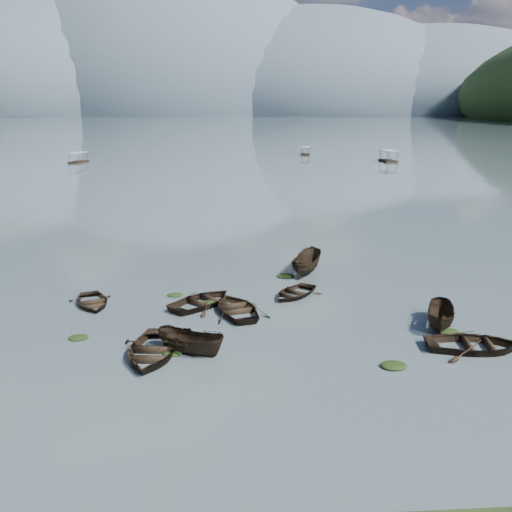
{
  "coord_description": "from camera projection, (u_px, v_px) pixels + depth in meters",
  "views": [
    {
      "loc": [
        -2.46,
        -24.98,
        11.76
      ],
      "look_at": [
        0.0,
        12.0,
        2.0
      ],
      "focal_mm": 40.0,
      "sensor_mm": 36.0,
      "label": 1
    }
  ],
  "objects": [
    {
      "name": "weed_clump_6",
      "position": [
        210.0,
        304.0,
        35.01
      ],
      "size": [
        1.1,
        0.92,
        0.23
      ],
      "primitive_type": "ellipsoid",
      "color": "black",
      "rests_on": "ground"
    },
    {
      "name": "rowboat_8",
      "position": [
        306.0,
        273.0,
        41.5
      ],
      "size": [
        3.36,
        4.78,
        1.73
      ],
      "primitive_type": "imported",
      "rotation": [
        0.0,
        0.0,
        2.72
      ],
      "color": "black",
      "rests_on": "ground"
    },
    {
      "name": "rowboat_1",
      "position": [
        202.0,
        305.0,
        34.75
      ],
      "size": [
        5.54,
        5.58,
        0.95
      ],
      "primitive_type": "imported",
      "rotation": [
        0.0,
        0.0,
        2.38
      ],
      "color": "black",
      "rests_on": "ground"
    },
    {
      "name": "pontoon_left",
      "position": [
        79.0,
        163.0,
        122.4
      ],
      "size": [
        3.52,
        5.82,
        2.08
      ],
      "primitive_type": null,
      "rotation": [
        0.0,
        0.0,
        -0.24
      ],
      "color": "black",
      "rests_on": "ground"
    },
    {
      "name": "weed_clump_7",
      "position": [
        285.0,
        277.0,
        40.54
      ],
      "size": [
        1.26,
        1.01,
        0.27
      ],
      "primitive_type": "ellipsoid",
      "color": "black",
      "rests_on": "ground"
    },
    {
      "name": "haze_mtn_c",
      "position": [
        307.0,
        114.0,
        904.65
      ],
      "size": [
        520.0,
        520.0,
        260.0
      ],
      "primitive_type": "ellipsoid",
      "color": "#475666",
      "rests_on": "ground"
    },
    {
      "name": "rowboat_7",
      "position": [
        294.0,
        296.0,
        36.51
      ],
      "size": [
        4.57,
        4.74,
        0.8
      ],
      "primitive_type": "imported",
      "rotation": [
        0.0,
        0.0,
        5.61
      ],
      "color": "black",
      "rests_on": "ground"
    },
    {
      "name": "rowboat_2",
      "position": [
        191.0,
        353.0,
        28.05
      ],
      "size": [
        3.94,
        3.1,
        1.44
      ],
      "primitive_type": "imported",
      "rotation": [
        0.0,
        0.0,
        1.04
      ],
      "color": "black",
      "rests_on": "ground"
    },
    {
      "name": "haze_mtn_d",
      "position": [
        418.0,
        114.0,
        916.22
      ],
      "size": [
        520.0,
        520.0,
        220.0
      ],
      "primitive_type": "ellipsoid",
      "color": "#475666",
      "rests_on": "ground"
    },
    {
      "name": "weed_clump_4",
      "position": [
        449.0,
        333.0,
        30.54
      ],
      "size": [
        1.16,
        0.92,
        0.24
      ],
      "primitive_type": "ellipsoid",
      "color": "black",
      "rests_on": "ground"
    },
    {
      "name": "rowboat_5",
      "position": [
        440.0,
        327.0,
        31.36
      ],
      "size": [
        2.8,
        4.14,
        1.5
      ],
      "primitive_type": "imported",
      "rotation": [
        0.0,
        0.0,
        -0.38
      ],
      "color": "black",
      "rests_on": "ground"
    },
    {
      "name": "weed_clump_1",
      "position": [
        173.0,
        354.0,
        27.92
      ],
      "size": [
        0.97,
        0.78,
        0.21
      ],
      "primitive_type": "ellipsoid",
      "color": "black",
      "rests_on": "ground"
    },
    {
      "name": "weed_clump_0",
      "position": [
        78.0,
        339.0,
        29.77
      ],
      "size": [
        1.05,
        0.86,
        0.23
      ],
      "primitive_type": "ellipsoid",
      "color": "black",
      "rests_on": "ground"
    },
    {
      "name": "haze_mtn_a",
      "position": [
        50.0,
        114.0,
        878.95
      ],
      "size": [
        520.0,
        520.0,
        280.0
      ],
      "primitive_type": "ellipsoid",
      "color": "#475666",
      "rests_on": "ground"
    },
    {
      "name": "weed_clump_2",
      "position": [
        394.0,
        367.0,
        26.52
      ],
      "size": [
        1.27,
        1.02,
        0.28
      ],
      "primitive_type": "ellipsoid",
      "color": "black",
      "rests_on": "ground"
    },
    {
      "name": "rowboat_4",
      "position": [
        474.0,
        350.0,
        28.39
      ],
      "size": [
        5.21,
        4.02,
        1.0
      ],
      "primitive_type": "imported",
      "rotation": [
        0.0,
        0.0,
        1.44
      ],
      "color": "black",
      "rests_on": "ground"
    },
    {
      "name": "rowboat_6",
      "position": [
        92.0,
        305.0,
        34.79
      ],
      "size": [
        3.79,
        4.48,
        0.79
      ],
      "primitive_type": "imported",
      "rotation": [
        0.0,
        0.0,
        0.32
      ],
      "color": "black",
      "rests_on": "ground"
    },
    {
      "name": "rowboat_3",
      "position": [
        237.0,
        312.0,
        33.54
      ],
      "size": [
        4.32,
        5.23,
        0.94
      ],
      "primitive_type": "imported",
      "rotation": [
        0.0,
        0.0,
        3.41
      ],
      "color": "black",
      "rests_on": "ground"
    },
    {
      "name": "ground_plane",
      "position": [
        273.0,
        360.0,
        27.26
      ],
      "size": [
        2400.0,
        2400.0,
        0.0
      ],
      "primitive_type": "plane",
      "color": "#4D5D61"
    },
    {
      "name": "pontoon_centre",
      "position": [
        305.0,
        155.0,
        141.58
      ],
      "size": [
        3.12,
        5.5,
        1.98
      ],
      "primitive_type": null,
      "rotation": [
        0.0,
        0.0,
        -0.19
      ],
      "color": "black",
      "rests_on": "ground"
    },
    {
      "name": "weed_clump_5",
      "position": [
        175.0,
        296.0,
        36.51
      ],
      "size": [
        1.01,
        0.82,
        0.21
      ],
      "primitive_type": "ellipsoid",
      "color": "black",
      "rests_on": "ground"
    },
    {
      "name": "pontoon_right",
      "position": [
        388.0,
        162.0,
        124.76
      ],
      "size": [
        2.63,
        6.22,
        2.38
      ],
      "primitive_type": null,
      "rotation": [
        0.0,
        0.0,
        0.01
      ],
      "color": "black",
      "rests_on": "ground"
    },
    {
      "name": "rowboat_0",
      "position": [
        152.0,
        356.0,
        27.71
      ],
      "size": [
        3.99,
        5.28,
        1.03
      ],
      "primitive_type": "imported",
      "rotation": [
        0.0,
        0.0,
        -0.09
      ],
      "color": "black",
      "rests_on": "ground"
    },
    {
      "name": "haze_mtn_b",
      "position": [
        180.0,
        114.0,
        891.8
      ],
      "size": [
        520.0,
        520.0,
        340.0
      ],
      "primitive_type": "ellipsoid",
      "color": "#475666",
      "rests_on": "ground"
    },
    {
      "name": "weed_clump_3",
      "position": [
        249.0,
        306.0,
        34.69
      ],
      "size": [
        0.9,
        0.76,
        0.2
      ],
      "primitive_type": "ellipsoid",
      "color": "black",
      "rests_on": "ground"
    }
  ]
}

